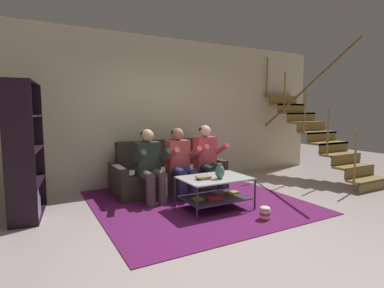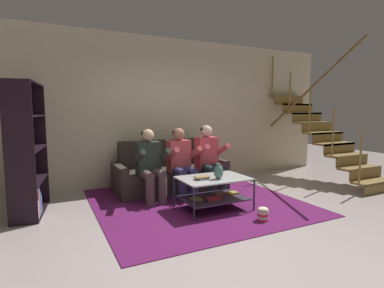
% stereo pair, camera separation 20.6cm
% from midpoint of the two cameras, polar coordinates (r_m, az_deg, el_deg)
% --- Properties ---
extents(ground, '(16.80, 16.80, 0.00)m').
position_cam_midpoint_polar(ground, '(4.12, 6.51, -14.48)').
color(ground, '#AF9F9D').
extents(back_partition, '(8.40, 0.12, 2.90)m').
position_cam_midpoint_polar(back_partition, '(6.06, -6.07, 6.23)').
color(back_partition, beige).
rests_on(back_partition, ground).
extents(staircase_run, '(0.90, 2.59, 2.75)m').
position_cam_midpoint_polar(staircase_run, '(6.93, 24.45, 2.32)').
color(staircase_run, olive).
rests_on(staircase_run, ground).
extents(couch, '(2.02, 0.87, 0.90)m').
position_cam_midpoint_polar(couch, '(5.61, -3.20, -5.68)').
color(couch, '#382F2B').
rests_on(couch, ground).
extents(person_seated_left, '(0.50, 0.58, 1.17)m').
position_cam_midpoint_polar(person_seated_left, '(4.87, -6.75, -3.49)').
color(person_seated_left, brown).
rests_on(person_seated_left, ground).
extents(person_seated_middle, '(0.50, 0.58, 1.17)m').
position_cam_midpoint_polar(person_seated_middle, '(5.08, -0.90, -3.02)').
color(person_seated_middle, navy).
rests_on(person_seated_middle, ground).
extents(person_seated_right, '(0.50, 0.58, 1.20)m').
position_cam_midpoint_polar(person_seated_right, '(5.33, 4.43, -2.42)').
color(person_seated_right, '#1D2E2F').
rests_on(person_seated_right, ground).
extents(coffee_table, '(1.01, 0.70, 0.48)m').
position_cam_midpoint_polar(coffee_table, '(4.51, 5.48, -8.42)').
color(coffee_table, silver).
rests_on(coffee_table, ground).
extents(area_rug, '(3.10, 3.29, 0.01)m').
position_cam_midpoint_polar(area_rug, '(5.01, 1.31, -10.54)').
color(area_rug, '#5D174F').
rests_on(area_rug, ground).
extents(vase, '(0.14, 0.14, 0.23)m').
position_cam_midpoint_polar(vase, '(4.37, 6.43, -5.27)').
color(vase, '#446B5C').
rests_on(vase, coffee_table).
extents(book_stack, '(0.21, 0.15, 0.05)m').
position_cam_midpoint_polar(book_stack, '(4.34, 3.27, -6.42)').
color(book_stack, '#769AAA').
rests_on(book_stack, coffee_table).
extents(bookshelf, '(0.49, 1.09, 1.85)m').
position_cam_midpoint_polar(bookshelf, '(4.72, -28.31, -3.10)').
color(bookshelf, black).
rests_on(bookshelf, ground).
extents(popcorn_tub, '(0.15, 0.15, 0.19)m').
position_cam_midpoint_polar(popcorn_tub, '(4.21, 14.74, -12.80)').
color(popcorn_tub, red).
rests_on(popcorn_tub, ground).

